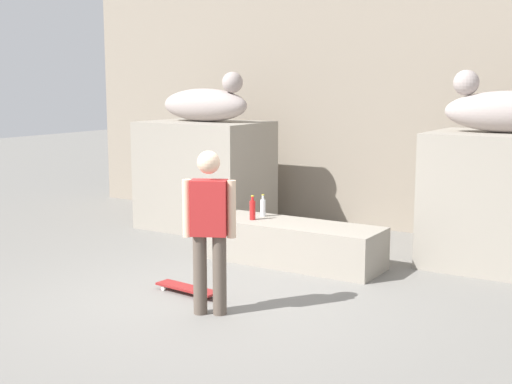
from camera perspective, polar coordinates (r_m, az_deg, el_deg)
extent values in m
plane|color=slate|center=(7.53, -3.95, -9.10)|extent=(40.00, 40.00, 0.00)
cube|color=gray|center=(11.42, 10.49, 12.53)|extent=(11.46, 0.60, 6.12)
cube|color=gray|center=(11.19, -4.17, 1.40)|extent=(1.90, 1.38, 1.71)
cube|color=gray|center=(9.27, 19.80, -0.72)|extent=(1.90, 1.38, 1.71)
ellipsoid|color=#A59893|center=(11.10, -4.24, 7.12)|extent=(1.62, 0.63, 0.52)
sphere|color=#A59893|center=(10.76, -1.94, 8.97)|extent=(0.32, 0.32, 0.32)
ellipsoid|color=#A59893|center=(9.16, 20.18, 6.18)|extent=(1.66, 0.79, 0.52)
sphere|color=#A59893|center=(9.20, 16.85, 8.58)|extent=(0.32, 0.32, 0.32)
cube|color=gray|center=(9.03, 3.21, -4.23)|extent=(2.29, 0.79, 0.54)
cylinder|color=brown|center=(7.08, -3.00, -6.81)|extent=(0.14, 0.14, 0.82)
cylinder|color=brown|center=(7.11, -4.61, -6.75)|extent=(0.14, 0.14, 0.82)
cube|color=#B22626|center=(6.94, -3.87, -1.29)|extent=(0.41, 0.34, 0.56)
sphere|color=beige|center=(6.87, -3.91, 2.44)|extent=(0.23, 0.23, 0.23)
cylinder|color=beige|center=(6.90, -2.02, -1.41)|extent=(0.09, 0.09, 0.58)
cylinder|color=beige|center=(6.98, -5.69, -1.34)|extent=(0.09, 0.09, 0.58)
cube|color=maroon|center=(7.85, -5.67, -7.83)|extent=(0.82, 0.28, 0.02)
cylinder|color=white|center=(8.02, -7.59, -7.81)|extent=(0.06, 0.04, 0.06)
cylinder|color=white|center=(8.11, -6.88, -7.59)|extent=(0.06, 0.04, 0.06)
cylinder|color=white|center=(7.62, -4.37, -8.65)|extent=(0.06, 0.04, 0.06)
cylinder|color=white|center=(7.72, -3.66, -8.41)|extent=(0.06, 0.04, 0.06)
cylinder|color=silver|center=(9.38, 0.57, -1.32)|extent=(0.07, 0.07, 0.23)
cylinder|color=silver|center=(9.35, 0.57, -0.45)|extent=(0.03, 0.03, 0.06)
cylinder|color=yellow|center=(9.35, 0.58, -0.23)|extent=(0.04, 0.04, 0.01)
cylinder|color=red|center=(9.15, -0.29, -1.51)|extent=(0.08, 0.08, 0.25)
cylinder|color=red|center=(9.12, -0.29, -0.55)|extent=(0.04, 0.04, 0.06)
cylinder|color=yellow|center=(9.11, -0.29, -0.32)|extent=(0.04, 0.04, 0.01)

